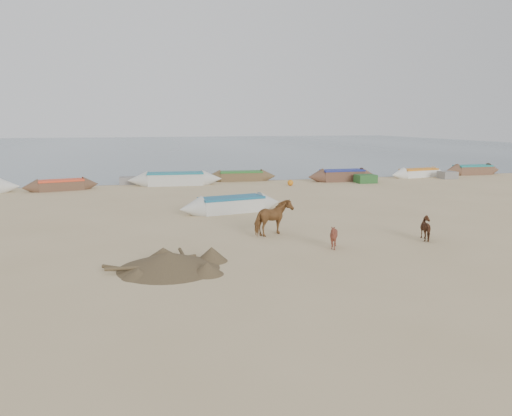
{
  "coord_description": "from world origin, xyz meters",
  "views": [
    {
      "loc": [
        -5.36,
        -16.76,
        4.73
      ],
      "look_at": [
        0.0,
        4.0,
        1.0
      ],
      "focal_mm": 35.0,
      "sensor_mm": 36.0,
      "label": 1
    }
  ],
  "objects_px": {
    "calf_right": "(429,228)",
    "near_canoe": "(232,204)",
    "cow_adult": "(273,218)",
    "calf_front": "(334,237)"
  },
  "relations": [
    {
      "from": "cow_adult",
      "to": "calf_front",
      "type": "height_order",
      "value": "cow_adult"
    },
    {
      "from": "cow_adult",
      "to": "near_canoe",
      "type": "distance_m",
      "value": 5.78
    },
    {
      "from": "calf_front",
      "to": "near_canoe",
      "type": "bearing_deg",
      "value": 172.88
    },
    {
      "from": "near_canoe",
      "to": "calf_right",
      "type": "bearing_deg",
      "value": -63.46
    },
    {
      "from": "cow_adult",
      "to": "calf_front",
      "type": "relative_size",
      "value": 1.85
    },
    {
      "from": "calf_front",
      "to": "calf_right",
      "type": "distance_m",
      "value": 4.31
    },
    {
      "from": "near_canoe",
      "to": "calf_front",
      "type": "bearing_deg",
      "value": -87.76
    },
    {
      "from": "calf_front",
      "to": "near_canoe",
      "type": "relative_size",
      "value": 0.17
    },
    {
      "from": "cow_adult",
      "to": "near_canoe",
      "type": "bearing_deg",
      "value": -22.17
    },
    {
      "from": "calf_right",
      "to": "near_canoe",
      "type": "xyz_separation_m",
      "value": [
        -6.43,
        8.12,
        -0.06
      ]
    }
  ]
}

